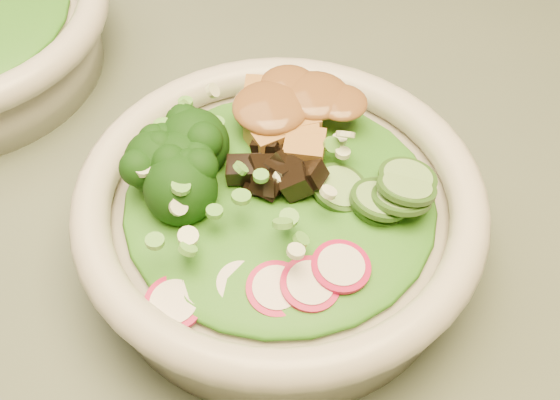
{
  "coord_description": "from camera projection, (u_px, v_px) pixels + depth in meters",
  "views": [
    {
      "loc": [
        -0.28,
        -0.22,
        1.13
      ],
      "look_at": [
        -0.23,
        0.05,
        0.8
      ],
      "focal_mm": 50.0,
      "sensor_mm": 36.0,
      "label": 1
    }
  ],
  "objects": [
    {
      "name": "broccoli_florets",
      "position": [
        182.0,
        180.0,
        0.42
      ],
      "size": [
        0.07,
        0.06,
        0.04
      ],
      "primitive_type": null,
      "rotation": [
        0.0,
        0.0,
        0.03
      ],
      "color": "black",
      "rests_on": "salad_bowl"
    },
    {
      "name": "mushroom_heap",
      "position": [
        282.0,
        171.0,
        0.43
      ],
      "size": [
        0.06,
        0.06,
        0.03
      ],
      "primitive_type": null,
      "rotation": [
        0.0,
        0.0,
        0.03
      ],
      "color": "black",
      "rests_on": "salad_bowl"
    },
    {
      "name": "scallion_garnish",
      "position": [
        280.0,
        175.0,
        0.42
      ],
      "size": [
        0.16,
        0.16,
        0.02
      ],
      "primitive_type": null,
      "color": "#57A83B",
      "rests_on": "salad_bowl"
    },
    {
      "name": "tofu_cubes",
      "position": [
        291.0,
        118.0,
        0.46
      ],
      "size": [
        0.08,
        0.05,
        0.03
      ],
      "primitive_type": null,
      "rotation": [
        0.0,
        0.0,
        0.03
      ],
      "color": "#A86838",
      "rests_on": "salad_bowl"
    },
    {
      "name": "cucumber_slices",
      "position": [
        383.0,
        196.0,
        0.42
      ],
      "size": [
        0.06,
        0.06,
        0.03
      ],
      "primitive_type": null,
      "rotation": [
        0.0,
        0.0,
        0.03
      ],
      "color": "#8CC26B",
      "rests_on": "salad_bowl"
    },
    {
      "name": "salad_bowl",
      "position": [
        280.0,
        220.0,
        0.45
      ],
      "size": [
        0.23,
        0.23,
        0.06
      ],
      "rotation": [
        0.0,
        0.0,
        0.03
      ],
      "color": "beige",
      "rests_on": "dining_table"
    },
    {
      "name": "lettuce_bed",
      "position": [
        280.0,
        199.0,
        0.43
      ],
      "size": [
        0.18,
        0.18,
        0.02
      ],
      "primitive_type": "ellipsoid",
      "color": "#1E5F14",
      "rests_on": "salad_bowl"
    },
    {
      "name": "radish_slices",
      "position": [
        275.0,
        282.0,
        0.39
      ],
      "size": [
        0.1,
        0.04,
        0.02
      ],
      "primitive_type": null,
      "rotation": [
        0.0,
        0.0,
        0.03
      ],
      "color": "#A80C3D",
      "rests_on": "salad_bowl"
    },
    {
      "name": "peanut_sauce",
      "position": [
        291.0,
        105.0,
        0.45
      ],
      "size": [
        0.06,
        0.05,
        0.01
      ],
      "primitive_type": "ellipsoid",
      "color": "brown",
      "rests_on": "tofu_cubes"
    }
  ]
}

